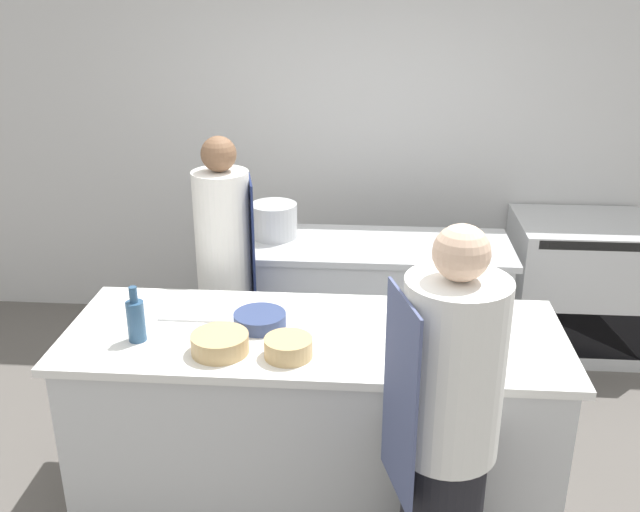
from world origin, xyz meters
name	(u,v)px	position (x,y,z in m)	size (l,w,h in m)	color
ground_plane	(315,490)	(0.00, 0.00, 0.00)	(16.00, 16.00, 0.00)	#605B56
wall_back	(338,138)	(0.00, 2.13, 1.40)	(8.00, 0.06, 2.80)	silver
prep_counter	(315,415)	(0.00, 0.00, 0.47)	(2.38, 0.87, 0.93)	silver
pass_counter	(372,310)	(0.28, 1.21, 0.47)	(1.72, 0.67, 0.93)	silver
oven_range	(578,285)	(1.72, 1.71, 0.47)	(0.92, 0.74, 0.95)	silver
chef_at_prep_near	(446,435)	(0.57, -0.66, 0.85)	(0.44, 0.43, 1.72)	black
chef_at_stove	(226,278)	(-0.58, 0.77, 0.86)	(0.36, 0.35, 1.70)	black
bottle_olive_oil	(481,318)	(0.78, 0.04, 1.02)	(0.07, 0.07, 0.21)	black
bottle_vinegar	(136,319)	(-0.81, -0.14, 1.04)	(0.08, 0.08, 0.27)	#2D5175
bottle_wine	(429,299)	(0.55, 0.25, 1.01)	(0.08, 0.08, 0.20)	#5B2319
bowl_mixing_large	(220,343)	(-0.41, -0.22, 0.98)	(0.26, 0.26, 0.09)	tan
bowl_prep_small	(448,334)	(0.63, -0.03, 0.96)	(0.23, 0.23, 0.06)	navy
bowl_ceramic_blue	(260,320)	(-0.27, 0.04, 0.97)	(0.25, 0.25, 0.07)	navy
bowl_wooden_salad	(288,347)	(-0.10, -0.24, 0.98)	(0.22, 0.22, 0.09)	tan
cutting_board	(199,310)	(-0.60, 0.18, 0.94)	(0.36, 0.25, 0.01)	white
stockpot	(274,220)	(-0.37, 1.29, 1.04)	(0.30, 0.30, 0.22)	silver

